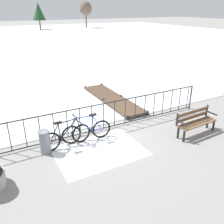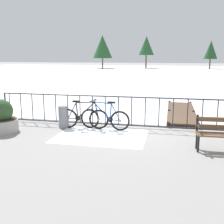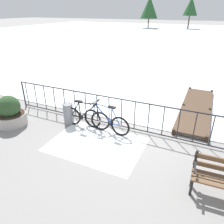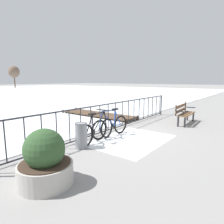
{
  "view_description": "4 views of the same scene",
  "coord_description": "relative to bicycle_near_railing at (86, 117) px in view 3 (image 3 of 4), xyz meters",
  "views": [
    {
      "loc": [
        -3.23,
        -7.04,
        4.18
      ],
      "look_at": [
        0.23,
        -0.63,
        0.97
      ],
      "focal_mm": 38.4,
      "sensor_mm": 36.0,
      "label": 1
    },
    {
      "loc": [
        1.49,
        -8.98,
        2.42
      ],
      "look_at": [
        -0.42,
        -0.11,
        0.54
      ],
      "focal_mm": 44.11,
      "sensor_mm": 36.0,
      "label": 2
    },
    {
      "loc": [
        2.1,
        -5.79,
        3.63
      ],
      "look_at": [
        -0.41,
        -0.36,
        0.72
      ],
      "focal_mm": 34.01,
      "sensor_mm": 36.0,
      "label": 3
    },
    {
      "loc": [
        -5.7,
        -4.38,
        1.92
      ],
      "look_at": [
        -0.86,
        -0.66,
        0.91
      ],
      "focal_mm": 31.24,
      "sensor_mm": 36.0,
      "label": 4
    }
  ],
  "objects": [
    {
      "name": "ground_plane",
      "position": [
        1.34,
        0.44,
        -0.37
      ],
      "size": [
        160.0,
        160.0,
        0.0
      ],
      "primitive_type": "plane",
      "color": "gray"
    },
    {
      "name": "frozen_pond",
      "position": [
        1.34,
        28.84,
        -0.35
      ],
      "size": [
        80.0,
        56.0,
        0.03
      ],
      "primitive_type": "cube",
      "color": "silver",
      "rests_on": "ground"
    },
    {
      "name": "snow_patch",
      "position": [
        0.8,
        -0.76,
        -0.36
      ],
      "size": [
        2.72,
        1.95,
        0.01
      ],
      "primitive_type": "cube",
      "color": "white",
      "rests_on": "ground"
    },
    {
      "name": "railing_fence",
      "position": [
        1.34,
        0.44,
        0.19
      ],
      "size": [
        9.06,
        0.06,
        1.07
      ],
      "color": "#232328",
      "rests_on": "ground"
    },
    {
      "name": "bicycle_near_railing",
      "position": [
        0.0,
        0.0,
        0.0
      ],
      "size": [
        1.71,
        0.52,
        0.97
      ],
      "color": "black",
      "rests_on": "ground"
    },
    {
      "name": "bicycle_second",
      "position": [
        0.73,
        0.04,
        0.0
      ],
      "size": [
        1.71,
        0.52,
        0.97
      ],
      "color": "black",
      "rests_on": "ground"
    },
    {
      "name": "planter_with_shrub",
      "position": [
        -2.44,
        -0.91,
        0.07
      ],
      "size": [
        1.01,
        1.01,
        1.05
      ],
      "color": "#ADA8A0",
      "rests_on": "ground"
    },
    {
      "name": "trash_bin",
      "position": [
        -0.69,
        -0.02,
        0.0
      ],
      "size": [
        0.35,
        0.35,
        0.73
      ],
      "color": "gray",
      "rests_on": "ground"
    },
    {
      "name": "wooden_dock",
      "position": [
        3.28,
        2.95,
        -0.25
      ],
      "size": [
        1.1,
        4.51,
        0.2
      ],
      "color": "#4C3828",
      "rests_on": "ground"
    },
    {
      "name": "tree_far_west",
      "position": [
        -1.97,
        43.63,
        3.75
      ],
      "size": [
        2.85,
        2.85,
        5.83
      ],
      "color": "brown",
      "rests_on": "ground"
    },
    {
      "name": "tree_centre",
      "position": [
        -9.76,
        41.46,
        3.55
      ],
      "size": [
        3.59,
        3.59,
        5.97
      ],
      "color": "brown",
      "rests_on": "ground"
    }
  ]
}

